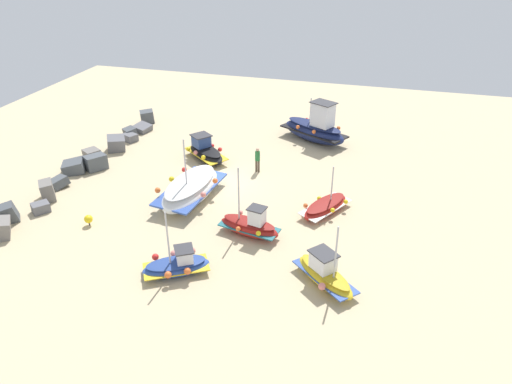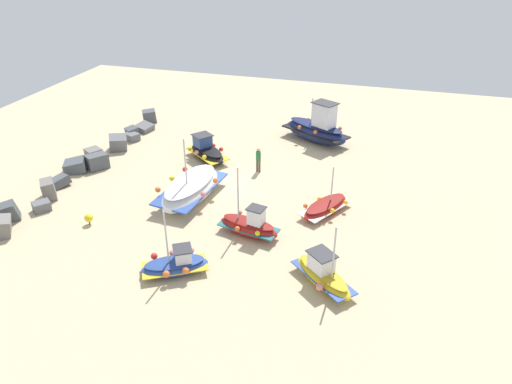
# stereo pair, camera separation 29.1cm
# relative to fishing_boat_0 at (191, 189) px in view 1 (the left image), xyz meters

# --- Properties ---
(ground_plane) EXTENTS (47.72, 47.72, 0.00)m
(ground_plane) POSITION_rel_fishing_boat_0_xyz_m (2.42, -1.17, -0.68)
(ground_plane) COLOR #C6B289
(fishing_boat_0) EXTENTS (5.64, 3.01, 3.98)m
(fishing_boat_0) POSITION_rel_fishing_boat_0_xyz_m (0.00, 0.00, 0.00)
(fishing_boat_0) COLOR white
(fishing_boat_0) RESTS_ON ground_plane
(fishing_boat_1) EXTENTS (4.07, 5.51, 3.21)m
(fishing_boat_1) POSITION_rel_fishing_boat_0_xyz_m (10.72, -5.50, 0.30)
(fishing_boat_1) COLOR navy
(fishing_boat_1) RESTS_ON ground_plane
(fishing_boat_2) EXTENTS (3.67, 2.76, 2.72)m
(fishing_boat_2) POSITION_rel_fishing_boat_0_xyz_m (0.65, -7.83, -0.32)
(fishing_boat_2) COLOR maroon
(fishing_boat_2) RESTS_ON ground_plane
(fishing_boat_3) EXTENTS (1.86, 3.45, 3.78)m
(fishing_boat_3) POSITION_rel_fishing_boat_0_xyz_m (-2.69, -4.41, -0.11)
(fishing_boat_3) COLOR maroon
(fishing_boat_3) RESTS_ON ground_plane
(fishing_boat_4) EXTENTS (3.35, 3.74, 1.67)m
(fishing_boat_4) POSITION_rel_fishing_boat_0_xyz_m (5.44, 1.18, -0.11)
(fishing_boat_4) COLOR black
(fishing_boat_4) RESTS_ON ground_plane
(fishing_boat_5) EXTENTS (3.15, 3.37, 3.35)m
(fishing_boat_5) POSITION_rel_fishing_boat_0_xyz_m (-5.51, -8.70, -0.15)
(fishing_boat_5) COLOR gold
(fishing_boat_5) RESTS_ON ground_plane
(fishing_boat_6) EXTENTS (2.66, 3.30, 3.34)m
(fishing_boat_6) POSITION_rel_fishing_boat_0_xyz_m (-6.60, -2.06, -0.25)
(fishing_boat_6) COLOR #2D4C9E
(fishing_boat_6) RESTS_ON ground_plane
(person_walking) EXTENTS (0.32, 0.32, 1.69)m
(person_walking) POSITION_rel_fishing_boat_0_xyz_m (4.52, -2.79, 0.29)
(person_walking) COLOR brown
(person_walking) RESTS_ON ground_plane
(breakwater_rocks) EXTENTS (18.76, 2.95, 1.38)m
(breakwater_rocks) POSITION_rel_fishing_boat_0_xyz_m (2.10, 8.14, -0.26)
(breakwater_rocks) COLOR slate
(breakwater_rocks) RESTS_ON ground_plane
(mooring_buoy_0) EXTENTS (0.45, 0.45, 0.62)m
(mooring_buoy_0) POSITION_rel_fishing_boat_0_xyz_m (-4.15, 4.16, -0.29)
(mooring_buoy_0) COLOR #3F3F42
(mooring_buoy_0) RESTS_ON ground_plane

